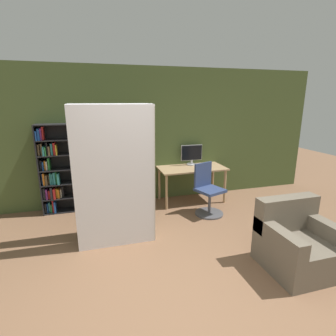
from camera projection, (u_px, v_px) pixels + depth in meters
The scene contains 9 objects.
ground_plane at pixel (193, 315), 2.59m from camera, with size 16.00×16.00×0.00m, color brown.
wall_back at pixel (135, 137), 5.25m from camera, with size 8.00×0.06×2.70m.
desk at pixel (192, 172), 5.37m from camera, with size 1.36×0.68×0.73m.
monitor at pixel (192, 154), 5.52m from camera, with size 0.47×0.21×0.43m.
office_chair at pixel (208, 194), 4.83m from camera, with size 0.56×0.56×0.95m.
bookshelf at pixel (59, 170), 4.85m from camera, with size 0.84×0.30×1.65m.
mattress_near at pixel (115, 179), 3.63m from camera, with size 1.10×0.27×2.02m.
mattress_far at pixel (113, 173), 3.89m from camera, with size 1.10×0.26×2.02m.
armchair at pixel (297, 243), 3.29m from camera, with size 0.85×0.80×0.85m.
Camera 1 is at (-0.83, -1.98, 2.07)m, focal length 28.00 mm.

